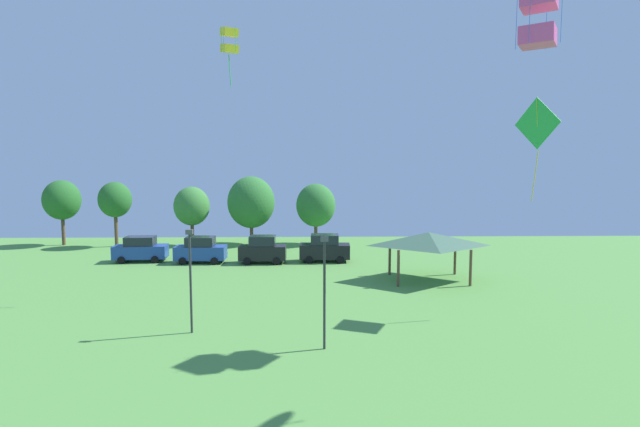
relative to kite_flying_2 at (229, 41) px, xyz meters
The scene contains 15 objects.
kite_flying_2 is the anchor object (origin of this frame).
kite_flying_3 18.25m from the kite_flying_2, 27.21° to the right, with size 2.21×2.20×2.67m.
kite_flying_5 19.50m from the kite_flying_2, 14.84° to the right, with size 1.52×2.53×5.88m.
parked_car_leftmost 21.36m from the kite_flying_2, 131.76° to the left, with size 4.68×2.33×2.25m.
parked_car_second_from_left 19.04m from the kite_flying_2, 113.10° to the left, with size 4.40×2.08×2.31m.
parked_car_third_from_left 18.38m from the kite_flying_2, 84.10° to the left, with size 4.09×2.01×2.41m.
parked_car_rightmost_in_row 19.76m from the kite_flying_2, 58.64° to the left, with size 4.47×2.24×2.42m.
park_pavilion 19.66m from the kite_flying_2, 13.37° to the left, with size 6.65×4.85×3.60m.
light_post_0 15.70m from the kite_flying_2, 96.70° to the right, with size 0.36×0.20×5.33m.
light_post_1 18.00m from the kite_flying_2, 61.07° to the right, with size 0.36×0.20×5.32m.
treeline_tree_0 31.66m from the kite_flying_2, 135.99° to the left, with size 3.83×3.83×6.95m.
treeline_tree_1 27.16m from the kite_flying_2, 128.04° to the left, with size 3.37×3.37×6.80m.
treeline_tree_2 24.35m from the kite_flying_2, 110.25° to the left, with size 3.73×3.73×6.27m.
treeline_tree_3 23.67m from the kite_flying_2, 93.04° to the left, with size 5.04×5.04×7.34m.
treeline_tree_4 24.51m from the kite_flying_2, 73.98° to the left, with size 4.22×4.22×6.55m.
Camera 1 is at (0.22, 1.16, 8.59)m, focal length 28.00 mm.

